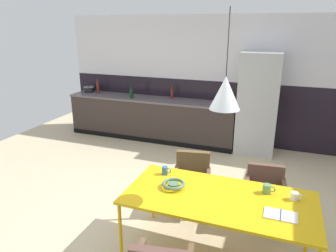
{
  "coord_description": "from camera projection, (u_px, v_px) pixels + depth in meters",
  "views": [
    {
      "loc": [
        1.33,
        -3.15,
        2.43
      ],
      "look_at": [
        -0.18,
        0.89,
        1.02
      ],
      "focal_mm": 33.22,
      "sensor_mm": 36.0,
      "label": 1
    }
  ],
  "objects": [
    {
      "name": "ground_plane",
      "position": [
        157.0,
        223.0,
        4.0
      ],
      "size": [
        8.7,
        8.7,
        0.0
      ],
      "primitive_type": "plane",
      "color": "#C8B791"
    },
    {
      "name": "back_wall_splashback_dark",
      "position": [
        214.0,
        111.0,
        6.68
      ],
      "size": [
        6.69,
        0.12,
        1.32
      ],
      "primitive_type": "cube",
      "color": "black",
      "rests_on": "ground"
    },
    {
      "name": "back_wall_panel_upper",
      "position": [
        217.0,
        48.0,
        6.28
      ],
      "size": [
        6.69,
        0.12,
        1.32
      ],
      "primitive_type": "cube",
      "color": "silver",
      "rests_on": "back_wall_splashback_dark"
    },
    {
      "name": "kitchen_counter",
      "position": [
        151.0,
        118.0,
        6.87
      ],
      "size": [
        3.75,
        0.63,
        0.91
      ],
      "color": "#352C27",
      "rests_on": "ground"
    },
    {
      "name": "refrigerator_column",
      "position": [
        258.0,
        104.0,
        5.96
      ],
      "size": [
        0.74,
        0.6,
        1.96
      ],
      "primitive_type": "cube",
      "color": "#ADAFB2",
      "rests_on": "ground"
    },
    {
      "name": "dining_table",
      "position": [
        219.0,
        200.0,
        3.21
      ],
      "size": [
        1.94,
        0.94,
        0.75
      ],
      "color": "gold",
      "rests_on": "ground"
    },
    {
      "name": "armchair_facing_counter",
      "position": [
        265.0,
        187.0,
        3.9
      ],
      "size": [
        0.53,
        0.51,
        0.74
      ],
      "rotation": [
        0.0,
        0.0,
        3.24
      ],
      "color": "brown",
      "rests_on": "ground"
    },
    {
      "name": "armchair_near_window",
      "position": [
        192.0,
        175.0,
        4.21
      ],
      "size": [
        0.56,
        0.56,
        0.79
      ],
      "rotation": [
        0.0,
        0.0,
        3.35
      ],
      "color": "brown",
      "rests_on": "ground"
    },
    {
      "name": "fruit_bowl",
      "position": [
        174.0,
        184.0,
        3.36
      ],
      "size": [
        0.25,
        0.25,
        0.06
      ],
      "color": "#4C704C",
      "rests_on": "dining_table"
    },
    {
      "name": "open_book",
      "position": [
        281.0,
        215.0,
        2.88
      ],
      "size": [
        0.3,
        0.19,
        0.02
      ],
      "color": "white",
      "rests_on": "dining_table"
    },
    {
      "name": "mug_wide_latte",
      "position": [
        165.0,
        170.0,
        3.66
      ],
      "size": [
        0.12,
        0.07,
        0.1
      ],
      "color": "#335B93",
      "rests_on": "dining_table"
    },
    {
      "name": "mug_white_ceramic",
      "position": [
        267.0,
        189.0,
        3.25
      ],
      "size": [
        0.13,
        0.09,
        0.1
      ],
      "color": "#5B8456",
      "rests_on": "dining_table"
    },
    {
      "name": "mug_dark_espresso",
      "position": [
        295.0,
        196.0,
        3.13
      ],
      "size": [
        0.12,
        0.08,
        0.08
      ],
      "color": "white",
      "rests_on": "dining_table"
    },
    {
      "name": "cooking_pot",
      "position": [
        89.0,
        89.0,
        7.32
      ],
      "size": [
        0.24,
        0.24,
        0.15
      ],
      "color": "black",
      "rests_on": "kitchen_counter"
    },
    {
      "name": "bottle_wine_green",
      "position": [
        98.0,
        87.0,
        7.23
      ],
      "size": [
        0.07,
        0.07,
        0.33
      ],
      "color": "maroon",
      "rests_on": "kitchen_counter"
    },
    {
      "name": "bottle_oil_tall",
      "position": [
        131.0,
        93.0,
        6.71
      ],
      "size": [
        0.08,
        0.08,
        0.27
      ],
      "color": "#0F3319",
      "rests_on": "kitchen_counter"
    },
    {
      "name": "bottle_vinegar_dark",
      "position": [
        172.0,
        94.0,
        6.65
      ],
      "size": [
        0.06,
        0.06,
        0.28
      ],
      "color": "maroon",
      "rests_on": "kitchen_counter"
    },
    {
      "name": "pendant_lamp_over_table_near",
      "position": [
        225.0,
        93.0,
        2.87
      ],
      "size": [
        0.29,
        0.29,
        0.91
      ],
      "color": "black"
    }
  ]
}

